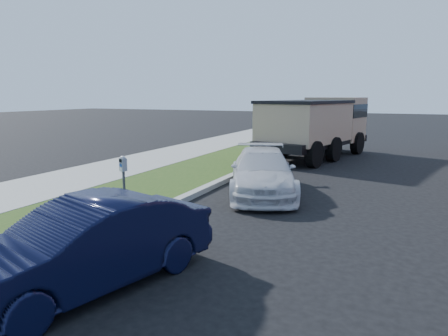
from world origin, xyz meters
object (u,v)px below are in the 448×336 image
at_px(navy_sedan, 86,246).
at_px(dump_truck, 317,124).
at_px(parking_meter, 123,172).
at_px(white_wagon, 263,171).

height_order(navy_sedan, dump_truck, dump_truck).
bearing_deg(dump_truck, parking_meter, -86.92).
bearing_deg(parking_meter, white_wagon, 84.96).
relative_size(white_wagon, navy_sedan, 1.10).
distance_m(white_wagon, navy_sedan, 6.60).
relative_size(navy_sedan, dump_truck, 0.54).
relative_size(parking_meter, navy_sedan, 0.34).
bearing_deg(white_wagon, parking_meter, -141.13).
bearing_deg(navy_sedan, dump_truck, 103.74).
relative_size(parking_meter, white_wagon, 0.30).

